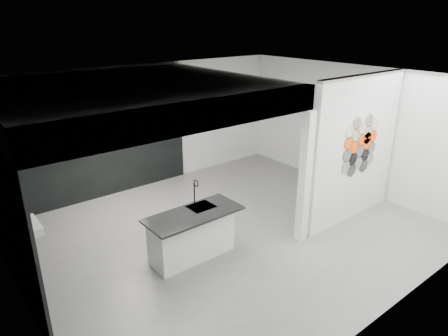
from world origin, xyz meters
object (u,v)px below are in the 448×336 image
kitchen_island (192,234)px  bottle_dark (87,139)px  wall_basin (25,228)px  partition_panel (355,150)px  kettle (131,131)px  utensil_cup (52,147)px  stockpot (32,148)px  glass_bowl (156,128)px  glass_vase (156,127)px

kitchen_island → bottle_dark: 3.30m
wall_basin → kitchen_island: (2.23, -1.06, -0.42)m
partition_panel → kitchen_island: 3.46m
kettle → utensil_cup: bearing=-177.8°
partition_panel → kitchen_island: partition_panel is taller
wall_basin → stockpot: (0.72, 2.07, 0.57)m
bottle_dark → partition_panel: bearing=-46.4°
kitchen_island → glass_bowl: size_ratio=11.00×
partition_panel → wall_basin: size_ratio=4.67×
glass_bowl → utensil_cup: size_ratio=1.50×
bottle_dark → kettle: bearing=0.0°
wall_basin → glass_bowl: size_ratio=4.18×
stockpot → glass_vase: bearing=0.0°
kitchen_island → utensil_cup: bearing=109.7°
glass_bowl → wall_basin: bearing=-148.7°
kitchen_island → glass_vase: size_ratio=10.89×
wall_basin → kettle: kettle is taller
glass_bowl → glass_vase: (0.00, 0.00, 0.02)m
glass_bowl → bottle_dark: bearing=180.0°
partition_panel → utensil_cup: 5.85m
bottle_dark → stockpot: bearing=180.0°
utensil_cup → glass_bowl: bearing=0.0°
wall_basin → bottle_dark: (1.78, 2.07, 0.55)m
bottle_dark → utensil_cup: bottle_dark is taller
wall_basin → glass_bowl: glass_bowl is taller
glass_bowl → glass_vase: 0.02m
kitchen_island → stockpot: bearing=115.4°
stockpot → kettle: (2.06, 0.00, -0.02)m
wall_basin → stockpot: stockpot is taller
glass_bowl → utensil_cup: bearing=180.0°
stockpot → utensil_cup: stockpot is taller
glass_vase → utensil_cup: size_ratio=1.52×
utensil_cup → partition_panel: bearing=-41.4°
kettle → glass_bowl: size_ratio=1.25×
partition_panel → stockpot: size_ratio=11.62×
partition_panel → kettle: bearing=124.8°
partition_panel → glass_vase: 4.39m
stockpot → wall_basin: bearing=-109.1°
kettle → bottle_dark: bearing=-177.8°
glass_vase → utensil_cup: bearing=180.0°
bottle_dark → utensil_cup: 0.70m
wall_basin → utensil_cup: size_ratio=6.29×
glass_vase → bottle_dark: (-1.61, 0.00, 0.00)m
partition_panel → glass_vase: partition_panel is taller
glass_bowl → glass_vase: size_ratio=0.99×
bottle_dark → glass_vase: bearing=0.0°
glass_vase → stockpot: bearing=180.0°
stockpot → kettle: stockpot is taller
partition_panel → bottle_dark: partition_panel is taller
kitchen_island → utensil_cup: utensil_cup is taller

